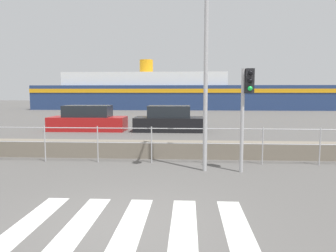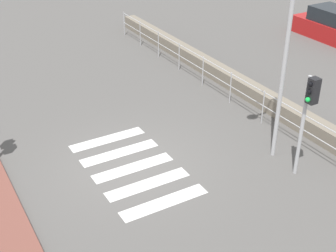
{
  "view_description": "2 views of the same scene",
  "coord_description": "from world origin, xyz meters",
  "px_view_note": "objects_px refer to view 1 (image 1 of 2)",
  "views": [
    {
      "loc": [
        1.17,
        -5.49,
        2.28
      ],
      "look_at": [
        0.71,
        2.0,
        1.5
      ],
      "focal_mm": 35.0,
      "sensor_mm": 36.0,
      "label": 1
    },
    {
      "loc": [
        10.2,
        -4.63,
        7.52
      ],
      "look_at": [
        0.46,
        1.0,
        1.2
      ],
      "focal_mm": 50.0,
      "sensor_mm": 36.0,
      "label": 2
    }
  ],
  "objects_px": {
    "ferry_boat": "(173,94)",
    "traffic_light_far": "(247,97)",
    "parked_car_red": "(88,120)",
    "parked_car_black": "(169,120)",
    "streetlamp": "(207,34)"
  },
  "relations": [
    {
      "from": "traffic_light_far",
      "to": "ferry_boat",
      "type": "relative_size",
      "value": 0.08
    },
    {
      "from": "traffic_light_far",
      "to": "parked_car_black",
      "type": "bearing_deg",
      "value": 105.77
    },
    {
      "from": "traffic_light_far",
      "to": "parked_car_red",
      "type": "xyz_separation_m",
      "value": [
        -7.54,
        9.65,
        -1.51
      ]
    },
    {
      "from": "ferry_boat",
      "to": "parked_car_black",
      "type": "distance_m",
      "value": 25.84
    },
    {
      "from": "ferry_boat",
      "to": "traffic_light_far",
      "type": "bearing_deg",
      "value": -84.02
    },
    {
      "from": "parked_car_red",
      "to": "parked_car_black",
      "type": "xyz_separation_m",
      "value": [
        4.81,
        -0.0,
        -0.0
      ]
    },
    {
      "from": "ferry_boat",
      "to": "parked_car_red",
      "type": "xyz_separation_m",
      "value": [
        -3.83,
        -25.78,
        -1.41
      ]
    },
    {
      "from": "parked_car_red",
      "to": "parked_car_black",
      "type": "height_order",
      "value": "parked_car_red"
    },
    {
      "from": "streetlamp",
      "to": "parked_car_red",
      "type": "relative_size",
      "value": 1.4
    },
    {
      "from": "traffic_light_far",
      "to": "parked_car_red",
      "type": "distance_m",
      "value": 12.34
    },
    {
      "from": "ferry_boat",
      "to": "parked_car_red",
      "type": "distance_m",
      "value": 26.1
    },
    {
      "from": "ferry_boat",
      "to": "parked_car_black",
      "type": "relative_size",
      "value": 9.44
    },
    {
      "from": "streetlamp",
      "to": "parked_car_black",
      "type": "distance_m",
      "value": 10.39
    },
    {
      "from": "ferry_boat",
      "to": "parked_car_black",
      "type": "bearing_deg",
      "value": -87.81
    },
    {
      "from": "streetlamp",
      "to": "ferry_boat",
      "type": "bearing_deg",
      "value": 94.15
    }
  ]
}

